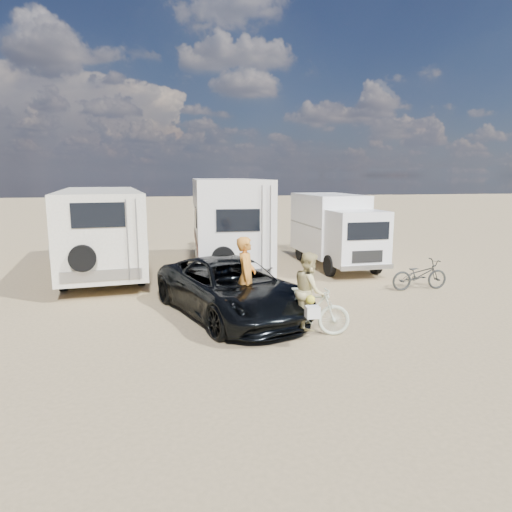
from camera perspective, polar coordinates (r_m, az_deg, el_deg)
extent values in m
plane|color=tan|center=(10.71, 3.66, -9.34)|extent=(140.00, 140.00, 0.00)
imported|color=black|center=(11.68, -3.09, -3.98)|extent=(4.02, 5.72, 1.45)
imported|color=#E44011|center=(11.14, -1.21, -6.07)|extent=(1.85, 1.11, 0.92)
imported|color=beige|center=(10.34, 6.59, -6.89)|extent=(1.90, 0.91, 1.10)
imported|color=orange|center=(11.01, -1.22, -3.53)|extent=(0.65, 0.81, 1.94)
imported|color=#CCBD7D|center=(10.26, 6.62, -5.24)|extent=(0.82, 0.96, 1.72)
imported|color=#242624|center=(15.20, 19.69, -2.21)|extent=(1.84, 0.66, 0.96)
cube|color=navy|center=(13.70, -8.80, -4.27)|extent=(0.59, 0.52, 0.39)
cube|color=brown|center=(13.79, 0.62, -4.08)|extent=(0.59, 0.59, 0.37)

